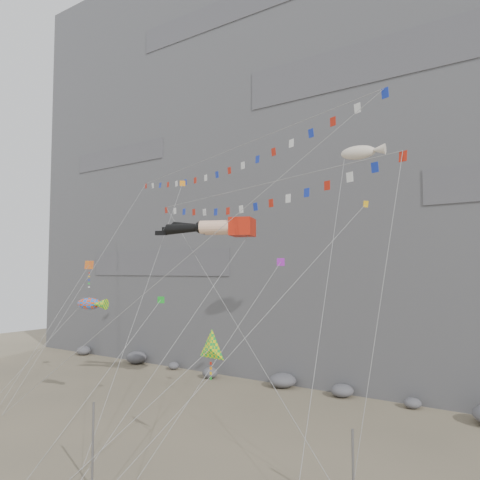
# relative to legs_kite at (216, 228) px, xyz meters

# --- Properties ---
(ground) EXTENTS (120.00, 120.00, 0.00)m
(ground) POSITION_rel_legs_kite_xyz_m (-0.15, -6.33, -14.43)
(ground) COLOR gray
(ground) RESTS_ON ground
(cliff) EXTENTS (80.00, 28.00, 50.00)m
(cliff) POSITION_rel_legs_kite_xyz_m (-0.15, 25.67, 10.57)
(cliff) COLOR slate
(cliff) RESTS_ON ground
(talus_boulders) EXTENTS (60.00, 3.00, 1.20)m
(talus_boulders) POSITION_rel_legs_kite_xyz_m (-0.15, 10.67, -13.83)
(talus_boulders) COLOR slate
(talus_boulders) RESTS_ON ground
(anchor_pole_center) EXTENTS (0.12, 0.12, 4.30)m
(anchor_pole_center) POSITION_rel_legs_kite_xyz_m (2.10, -12.95, -12.28)
(anchor_pole_center) COLOR slate
(anchor_pole_center) RESTS_ON ground
(anchor_pole_right) EXTENTS (0.12, 0.12, 3.89)m
(anchor_pole_right) POSITION_rel_legs_kite_xyz_m (14.12, -8.07, -12.48)
(anchor_pole_right) COLOR slate
(anchor_pole_right) RESTS_ON ground
(legs_kite) EXTENTS (7.92, 15.95, 20.41)m
(legs_kite) POSITION_rel_legs_kite_xyz_m (0.00, 0.00, 0.00)
(legs_kite) COLOR red
(legs_kite) RESTS_ON ground
(flag_banner_upper) EXTENTS (30.81, 17.25, 26.79)m
(flag_banner_upper) POSITION_rel_legs_kite_xyz_m (-0.64, 1.76, 6.41)
(flag_banner_upper) COLOR red
(flag_banner_upper) RESTS_ON ground
(flag_banner_lower) EXTENTS (24.27, 11.13, 20.87)m
(flag_banner_lower) POSITION_rel_legs_kite_xyz_m (3.80, -1.10, 2.60)
(flag_banner_lower) COLOR red
(flag_banner_lower) RESTS_ON ground
(harlequin_kite) EXTENTS (2.18, 8.26, 13.80)m
(harlequin_kite) POSITION_rel_legs_kite_xyz_m (-12.63, -2.19, -2.89)
(harlequin_kite) COLOR #FB1B30
(harlequin_kite) RESTS_ON ground
(fish_windsock) EXTENTS (8.36, 5.99, 11.79)m
(fish_windsock) POSITION_rel_legs_kite_xyz_m (-7.81, -5.76, -5.89)
(fish_windsock) COLOR #E2420B
(fish_windsock) RESTS_ON ground
(delta_kite) EXTENTS (5.99, 6.80, 10.49)m
(delta_kite) POSITION_rel_legs_kite_xyz_m (6.12, -8.39, -7.66)
(delta_kite) COLOR #F9ED0C
(delta_kite) RESTS_ON ground
(blimp_windsock) EXTENTS (3.81, 14.10, 23.81)m
(blimp_windsock) POSITION_rel_legs_kite_xyz_m (10.15, 3.95, 5.28)
(blimp_windsock) COLOR beige
(blimp_windsock) RESTS_ON ground
(small_kite_a) EXTENTS (6.75, 15.59, 24.96)m
(small_kite_a) POSITION_rel_legs_kite_xyz_m (-6.09, 2.69, 4.18)
(small_kite_a) COLOR orange
(small_kite_a) RESTS_ON ground
(small_kite_b) EXTENTS (3.05, 11.87, 16.34)m
(small_kite_b) POSITION_rel_legs_kite_xyz_m (5.64, 0.09, -2.90)
(small_kite_b) COLOR purple
(small_kite_b) RESTS_ON ground
(small_kite_c) EXTENTS (1.08, 10.69, 13.46)m
(small_kite_c) POSITION_rel_legs_kite_xyz_m (-1.63, -4.48, -5.61)
(small_kite_c) COLOR green
(small_kite_c) RESTS_ON ground
(small_kite_d) EXTENTS (8.25, 16.63, 23.70)m
(small_kite_d) POSITION_rel_legs_kite_xyz_m (10.96, 1.84, 0.71)
(small_kite_d) COLOR yellow
(small_kite_d) RESTS_ON ground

